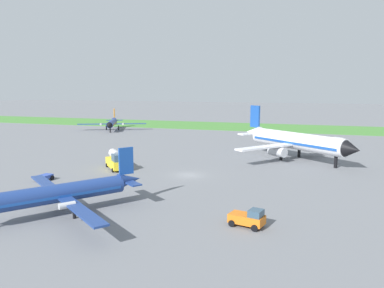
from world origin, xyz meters
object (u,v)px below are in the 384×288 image
(airplane_taxiing_turboprop, at_px, (112,123))
(baggage_cart_midfield, at_px, (44,177))
(fuel_truck_near_gate, at_px, (116,160))
(pushback_tug_by_runway, at_px, (248,218))
(airplane_foreground_turboprop, at_px, (62,193))
(airplane_midfield_jet, at_px, (294,141))

(airplane_taxiing_turboprop, distance_m, baggage_cart_midfield, 68.95)
(fuel_truck_near_gate, xyz_separation_m, pushback_tug_by_runway, (26.62, -20.40, -0.67))
(fuel_truck_near_gate, height_order, baggage_cart_midfield, fuel_truck_near_gate)
(baggage_cart_midfield, distance_m, pushback_tug_by_runway, 34.51)
(airplane_foreground_turboprop, bearing_deg, airplane_taxiing_turboprop, -117.50)
(fuel_truck_near_gate, bearing_deg, baggage_cart_midfield, -74.00)
(airplane_foreground_turboprop, relative_size, fuel_truck_near_gate, 3.05)
(airplane_foreground_turboprop, bearing_deg, baggage_cart_midfield, -97.93)
(baggage_cart_midfield, relative_size, pushback_tug_by_runway, 0.65)
(airplane_foreground_turboprop, height_order, baggage_cart_midfield, airplane_foreground_turboprop)
(pushback_tug_by_runway, bearing_deg, baggage_cart_midfield, 177.81)
(airplane_foreground_turboprop, height_order, pushback_tug_by_runway, airplane_foreground_turboprop)
(airplane_taxiing_turboprop, bearing_deg, airplane_midfield_jet, 36.57)
(baggage_cart_midfield, bearing_deg, airplane_midfield_jet, -44.18)
(airplane_midfield_jet, xyz_separation_m, baggage_cart_midfield, (-35.94, -29.62, -3.14))
(fuel_truck_near_gate, height_order, pushback_tug_by_runway, fuel_truck_near_gate)
(baggage_cart_midfield, bearing_deg, airplane_taxiing_turboprop, 27.38)
(airplane_foreground_turboprop, height_order, airplane_taxiing_turboprop, airplane_foreground_turboprop)
(fuel_truck_near_gate, distance_m, pushback_tug_by_runway, 33.54)
(airplane_midfield_jet, relative_size, baggage_cart_midfield, 9.54)
(airplane_taxiing_turboprop, height_order, pushback_tug_by_runway, airplane_taxiing_turboprop)
(airplane_taxiing_turboprop, relative_size, airplane_midfield_jet, 0.88)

